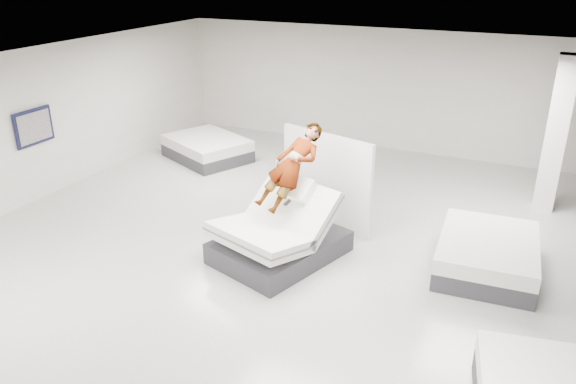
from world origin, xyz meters
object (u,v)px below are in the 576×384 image
(remote, at_px, (287,203))
(wall_poster, at_px, (34,127))
(divider_panel, at_px, (326,181))
(hero_bed, at_px, (279,236))
(column, at_px, (556,135))
(person, at_px, (292,182))
(flat_bed_right_far, at_px, (487,254))
(flat_bed_left_far, at_px, (207,148))

(remote, bearing_deg, wall_poster, -165.28)
(divider_panel, bearing_deg, remote, -75.81)
(hero_bed, bearing_deg, divider_panel, 80.35)
(remote, height_order, column, column)
(person, xyz_separation_m, column, (4.02, 3.92, 0.26))
(flat_bed_right_far, xyz_separation_m, flat_bed_left_far, (-7.31, 2.77, -0.00))
(hero_bed, bearing_deg, wall_poster, 177.69)
(hero_bed, relative_size, remote, 18.14)
(flat_bed_left_far, bearing_deg, column, 2.52)
(flat_bed_right_far, distance_m, flat_bed_left_far, 7.82)
(hero_bed, distance_m, wall_poster, 5.94)
(hero_bed, relative_size, wall_poster, 2.67)
(hero_bed, relative_size, column, 0.79)
(remote, distance_m, flat_bed_left_far, 5.81)
(flat_bed_right_far, height_order, flat_bed_left_far, same)
(wall_poster, bearing_deg, remote, -3.04)
(flat_bed_right_far, height_order, wall_poster, wall_poster)
(hero_bed, relative_size, divider_panel, 1.23)
(person, height_order, remote, person)
(hero_bed, relative_size, flat_bed_left_far, 1.00)
(remote, relative_size, wall_poster, 0.15)
(hero_bed, height_order, flat_bed_right_far, hero_bed)
(divider_panel, relative_size, column, 0.64)
(divider_panel, height_order, flat_bed_right_far, divider_panel)
(hero_bed, xyz_separation_m, divider_panel, (0.26, 1.54, 0.52))
(flat_bed_right_far, xyz_separation_m, wall_poster, (-9.17, -0.87, 1.31))
(person, bearing_deg, column, 62.04)
(person, xyz_separation_m, flat_bed_right_far, (3.25, 0.79, -1.05))
(wall_poster, bearing_deg, divider_panel, 12.14)
(remote, xyz_separation_m, divider_panel, (0.06, 1.63, -0.19))
(person, distance_m, flat_bed_left_far, 5.50)
(person, bearing_deg, flat_bed_right_far, 31.46)
(divider_panel, xyz_separation_m, flat_bed_left_far, (-4.22, 2.34, -0.65))
(remote, relative_size, divider_panel, 0.07)
(hero_bed, xyz_separation_m, wall_poster, (-5.81, 0.23, 1.18))
(person, height_order, flat_bed_right_far, person)
(wall_poster, bearing_deg, column, 21.93)
(wall_poster, bearing_deg, hero_bed, -2.31)
(person, relative_size, flat_bed_right_far, 0.79)
(person, distance_m, column, 5.62)
(hero_bed, xyz_separation_m, remote, (0.20, -0.09, 0.71))
(person, xyz_separation_m, remote, (0.10, -0.40, -0.21))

